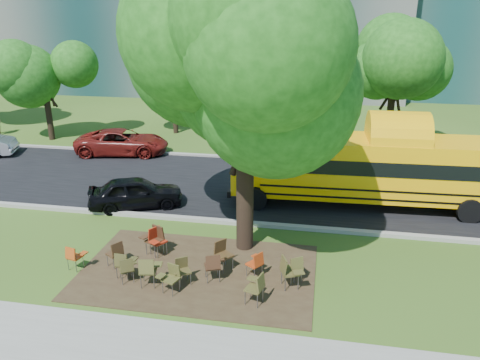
% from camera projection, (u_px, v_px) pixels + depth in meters
% --- Properties ---
extents(ground, '(160.00, 160.00, 0.00)m').
position_uv_depth(ground, '(172.00, 260.00, 14.78)').
color(ground, '#324D18').
rests_on(ground, ground).
extents(dirt_patch, '(7.00, 4.50, 0.03)m').
position_uv_depth(dirt_patch, '(198.00, 271.00, 14.14)').
color(dirt_patch, '#382819').
rests_on(dirt_patch, ground).
extents(asphalt_road, '(80.00, 8.00, 0.04)m').
position_uv_depth(asphalt_road, '(220.00, 184.00, 21.25)').
color(asphalt_road, black).
rests_on(asphalt_road, ground).
extents(kerb_near, '(80.00, 0.25, 0.14)m').
position_uv_depth(kerb_near, '(197.00, 219.00, 17.53)').
color(kerb_near, gray).
rests_on(kerb_near, ground).
extents(kerb_far, '(80.00, 0.25, 0.14)m').
position_uv_depth(kerb_far, '(237.00, 157.00, 25.03)').
color(kerb_far, gray).
rests_on(kerb_far, ground).
extents(bg_tree_0, '(5.20, 5.20, 7.18)m').
position_uv_depth(bg_tree_0, '(42.00, 64.00, 27.32)').
color(bg_tree_0, black).
rests_on(bg_tree_0, ground).
extents(bg_tree_2, '(4.80, 4.80, 6.62)m').
position_uv_depth(bg_tree_2, '(173.00, 67.00, 29.02)').
color(bg_tree_2, black).
rests_on(bg_tree_2, ground).
extents(bg_tree_3, '(5.60, 5.60, 7.84)m').
position_uv_depth(bg_tree_3, '(396.00, 60.00, 24.67)').
color(bg_tree_3, black).
rests_on(bg_tree_3, ground).
extents(main_tree, '(7.20, 7.20, 9.30)m').
position_uv_depth(main_tree, '(245.00, 74.00, 13.68)').
color(main_tree, black).
rests_on(main_tree, ground).
extents(school_bus, '(11.51, 2.96, 2.79)m').
position_uv_depth(school_bus, '(390.00, 168.00, 18.37)').
color(school_bus, '#FFB208').
rests_on(school_bus, ground).
extents(chair_0, '(0.60, 0.47, 0.80)m').
position_uv_depth(chair_0, '(74.00, 255.00, 14.08)').
color(chair_0, '#AF4312').
rests_on(chair_0, ground).
extents(chair_1, '(0.57, 0.50, 0.85)m').
position_uv_depth(chair_1, '(124.00, 262.00, 13.62)').
color(chair_1, '#423D1C').
rests_on(chair_1, ground).
extents(chair_2, '(0.54, 0.68, 0.82)m').
position_uv_depth(chair_2, '(127.00, 267.00, 13.41)').
color(chair_2, '#45401E').
rests_on(chair_2, ground).
extents(chair_3, '(0.66, 0.52, 0.84)m').
position_uv_depth(chair_3, '(171.00, 276.00, 12.95)').
color(chair_3, '#4C4921').
rests_on(chair_3, ground).
extents(chair_4, '(0.63, 0.64, 0.94)m').
position_uv_depth(chair_4, '(149.00, 269.00, 13.17)').
color(chair_4, '#504E23').
rests_on(chair_4, ground).
extents(chair_5, '(0.53, 0.67, 0.80)m').
position_uv_depth(chair_5, '(182.00, 268.00, 13.36)').
color(chair_5, '#48401F').
rests_on(chair_5, ground).
extents(chair_6, '(0.55, 0.71, 0.92)m').
position_uv_depth(chair_6, '(256.00, 286.00, 12.39)').
color(chair_6, '#504A22').
rests_on(chair_6, ground).
extents(chair_7, '(0.75, 0.66, 0.97)m').
position_uv_depth(chair_7, '(289.00, 270.00, 13.08)').
color(chair_7, '#4F4922').
rests_on(chair_7, ground).
extents(chair_8, '(0.57, 0.73, 0.86)m').
position_uv_depth(chair_8, '(116.00, 251.00, 14.24)').
color(chair_8, '#412917').
rests_on(chair_8, ground).
extents(chair_9, '(0.79, 0.62, 0.97)m').
position_uv_depth(chair_9, '(155.00, 237.00, 14.98)').
color(chair_9, '#3F2716').
rests_on(chair_9, ground).
extents(chair_10, '(0.62, 0.79, 0.94)m').
position_uv_depth(chair_10, '(156.00, 239.00, 14.93)').
color(chair_10, '#A42611').
rests_on(chair_10, ground).
extents(chair_11, '(0.62, 0.71, 0.91)m').
position_uv_depth(chair_11, '(214.00, 264.00, 13.44)').
color(chair_11, '#402617').
rests_on(chair_11, ground).
extents(chair_12, '(0.63, 0.80, 0.94)m').
position_uv_depth(chair_12, '(222.00, 252.00, 14.09)').
color(chair_12, '#463119').
rests_on(chair_12, ground).
extents(chair_13, '(0.57, 0.72, 0.86)m').
position_uv_depth(chair_13, '(295.00, 266.00, 13.41)').
color(chair_13, brown).
rests_on(chair_13, ground).
extents(chair_14, '(0.56, 0.70, 0.83)m').
position_uv_depth(chair_14, '(256.00, 262.00, 13.68)').
color(chair_14, '#B13912').
rests_on(chair_14, ground).
extents(black_car, '(3.96, 2.78, 1.25)m').
position_uv_depth(black_car, '(136.00, 192.00, 18.63)').
color(black_car, black).
rests_on(black_car, ground).
extents(bg_car_red, '(5.27, 3.09, 1.38)m').
position_uv_depth(bg_car_red, '(122.00, 142.00, 25.63)').
color(bg_car_red, '#621410').
rests_on(bg_car_red, ground).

